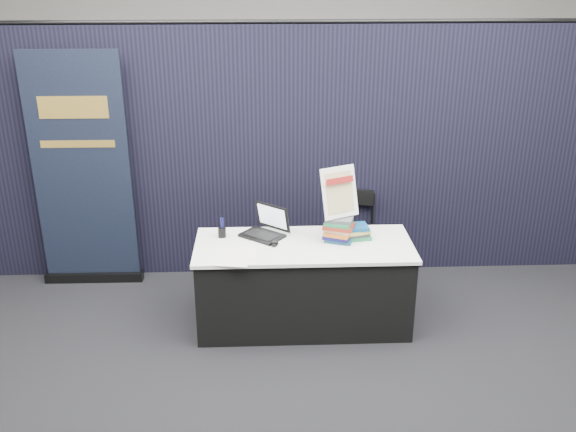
# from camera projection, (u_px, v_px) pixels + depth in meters

# --- Properties ---
(floor) EXTENTS (8.00, 8.00, 0.00)m
(floor) POSITION_uv_depth(u_px,v_px,m) (307.00, 359.00, 5.06)
(floor) COLOR black
(floor) RESTS_ON ground
(wall_back) EXTENTS (8.00, 0.02, 3.50)m
(wall_back) POSITION_uv_depth(u_px,v_px,m) (287.00, 59.00, 8.11)
(wall_back) COLOR #ADAAA3
(wall_back) RESTS_ON floor
(drape_partition) EXTENTS (6.00, 0.08, 2.40)m
(drape_partition) POSITION_uv_depth(u_px,v_px,m) (297.00, 155.00, 6.09)
(drape_partition) COLOR black
(drape_partition) RESTS_ON floor
(display_table) EXTENTS (1.80, 0.75, 0.75)m
(display_table) POSITION_uv_depth(u_px,v_px,m) (303.00, 284.00, 5.43)
(display_table) COLOR black
(display_table) RESTS_ON floor
(laptop) EXTENTS (0.41, 0.45, 0.26)m
(laptop) POSITION_uv_depth(u_px,v_px,m) (262.00, 228.00, 5.44)
(laptop) COLOR black
(laptop) RESTS_ON display_table
(mouse) EXTENTS (0.08, 0.11, 0.03)m
(mouse) POSITION_uv_depth(u_px,v_px,m) (274.00, 243.00, 5.26)
(mouse) COLOR black
(mouse) RESTS_ON display_table
(brochure_left) EXTENTS (0.36, 0.28, 0.00)m
(brochure_left) POSITION_uv_depth(u_px,v_px,m) (229.00, 260.00, 5.01)
(brochure_left) COLOR white
(brochure_left) RESTS_ON display_table
(brochure_mid) EXTENTS (0.35, 0.27, 0.00)m
(brochure_mid) POSITION_uv_depth(u_px,v_px,m) (235.00, 253.00, 5.12)
(brochure_mid) COLOR white
(brochure_mid) RESTS_ON display_table
(brochure_right) EXTENTS (0.36, 0.32, 0.00)m
(brochure_right) POSITION_uv_depth(u_px,v_px,m) (249.00, 247.00, 5.22)
(brochure_right) COLOR white
(brochure_right) RESTS_ON display_table
(pen_cup) EXTENTS (0.08, 0.08, 0.09)m
(pen_cup) POSITION_uv_depth(u_px,v_px,m) (222.00, 232.00, 5.41)
(pen_cup) COLOR black
(pen_cup) RESTS_ON display_table
(book_stack_tall) EXTENTS (0.27, 0.23, 0.21)m
(book_stack_tall) POSITION_uv_depth(u_px,v_px,m) (339.00, 229.00, 5.31)
(book_stack_tall) COLOR navy
(book_stack_tall) RESTS_ON display_table
(book_stack_short) EXTENTS (0.23, 0.19, 0.12)m
(book_stack_short) POSITION_uv_depth(u_px,v_px,m) (356.00, 231.00, 5.39)
(book_stack_short) COLOR #1E7145
(book_stack_short) RESTS_ON display_table
(info_sign) EXTENTS (0.34, 0.24, 0.43)m
(info_sign) POSITION_uv_depth(u_px,v_px,m) (339.00, 193.00, 5.22)
(info_sign) COLOR black
(info_sign) RESTS_ON book_stack_tall
(pullup_banner) EXTENTS (0.94, 0.11, 2.22)m
(pullup_banner) POSITION_uv_depth(u_px,v_px,m) (83.00, 186.00, 5.93)
(pullup_banner) COLOR black
(pullup_banner) RESTS_ON floor
(stacking_chair) EXTENTS (0.46, 0.47, 0.87)m
(stacking_chair) POSITION_uv_depth(u_px,v_px,m) (355.00, 233.00, 6.17)
(stacking_chair) COLOR black
(stacking_chair) RESTS_ON floor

